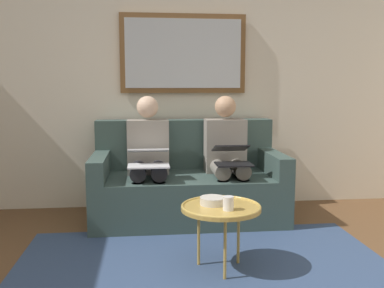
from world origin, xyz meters
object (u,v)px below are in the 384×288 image
coffee_table (221,208)px  bowl (213,201)px  couch (187,184)px  cup (228,203)px  framed_mirror (183,54)px  person_left (227,154)px  laptop_black (232,155)px  person_right (148,155)px  laptop_white (148,157)px

coffee_table → bowl: (0.05, -0.05, 0.04)m
couch → coffee_table: 1.23m
cup → bowl: size_ratio=0.52×
framed_mirror → person_left: 1.11m
framed_mirror → bowl: bearing=92.2°
coffee_table → laptop_black: laptop_black is taller
couch → laptop_black: (-0.36, 0.30, 0.32)m
cup → laptop_black: laptop_black is taller
coffee_table → bowl: bearing=-45.8°
coffee_table → person_right: size_ratio=0.47×
coffee_table → couch: bearing=-85.0°
cup → person_left: bearing=-100.3°
coffee_table → person_left: bearing=-102.6°
person_left → person_right: same height
framed_mirror → laptop_black: (-0.36, 0.69, -0.92)m
coffee_table → laptop_black: (-0.26, -0.92, 0.21)m
person_right → couch: bearing=-169.4°
couch → person_right: 0.47m
person_left → laptop_black: person_left is taller
couch → bowl: couch is taller
framed_mirror → person_left: (-0.36, 0.46, -0.94)m
bowl → laptop_black: 0.93m
framed_mirror → laptop_white: bearing=62.6°
person_right → laptop_white: size_ratio=3.27×
couch → person_left: 0.47m
couch → cup: (-0.14, 1.31, 0.17)m
coffee_table → framed_mirror: bearing=-86.2°
bowl → laptop_black: laptop_black is taller
bowl → person_left: (-0.30, -1.10, 0.15)m
couch → person_left: size_ratio=1.52×
couch → laptop_black: size_ratio=4.52×
person_left → couch: bearing=-10.6°
couch → coffee_table: bearing=95.0°
coffee_table → person_right: person_right is taller
coffee_table → cup: (-0.03, 0.10, 0.06)m
coffee_table → person_right: 1.26m
bowl → laptop_black: size_ratio=0.45×
laptop_white → bowl: bearing=116.3°
person_left → laptop_white: size_ratio=3.27×
cup → bowl: 0.17m
couch → bowl: (-0.06, 1.17, 0.15)m
cup → person_left: size_ratio=0.08×
laptop_white → framed_mirror: bearing=-117.4°
framed_mirror → bowl: framed_mirror is taller
bowl → person_left: size_ratio=0.15×
bowl → coffee_table: bearing=134.2°
person_right → framed_mirror: bearing=-128.5°
laptop_white → cup: bearing=116.7°
person_left → laptop_black: bearing=90.0°
framed_mirror → coffee_table: (-0.11, 1.61, -1.13)m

